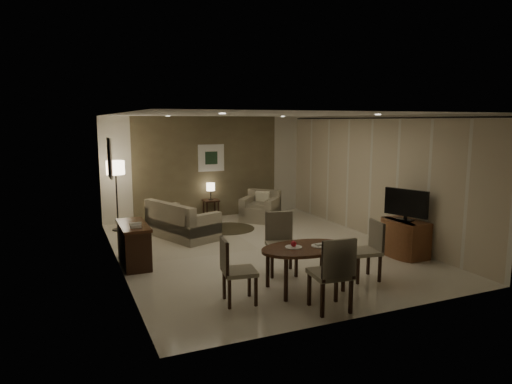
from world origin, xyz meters
name	(u,v)px	position (x,y,z in m)	size (l,w,h in m)	color
room_shell	(252,181)	(0.00, 0.40, 1.35)	(5.50, 7.00, 2.70)	beige
taupe_accent	(207,167)	(0.00, 3.48, 1.35)	(3.96, 0.03, 2.70)	brown
curtain_wall	(370,178)	(2.68, 0.00, 1.32)	(0.08, 6.70, 2.58)	beige
curtain_rod	(373,118)	(2.68, 0.00, 2.64)	(0.03, 0.03, 6.80)	black
art_back_frame	(211,158)	(0.10, 3.46, 1.60)	(0.72, 0.03, 0.72)	silver
art_back_canvas	(211,158)	(0.10, 3.44, 1.60)	(0.34, 0.01, 0.34)	#1C321E
art_left_frame	(110,158)	(-2.72, 1.20, 1.85)	(0.03, 0.60, 0.80)	silver
art_left_canvas	(110,158)	(-2.71, 1.20, 1.85)	(0.01, 0.46, 0.64)	gray
downlight_nl	(222,114)	(-1.40, -1.80, 2.69)	(0.10, 0.10, 0.01)	white
downlight_nr	(378,115)	(1.40, -1.80, 2.69)	(0.10, 0.10, 0.01)	white
downlight_fl	(168,116)	(-1.40, 1.80, 2.69)	(0.10, 0.10, 0.01)	white
downlight_fr	(283,116)	(1.40, 1.80, 2.69)	(0.10, 0.10, 0.01)	white
console_desk	(134,244)	(-2.49, 0.00, 0.38)	(0.48, 1.20, 0.75)	#4E3019
telephone	(135,225)	(-2.49, -0.30, 0.80)	(0.20, 0.14, 0.09)	white
tv_cabinet	(405,238)	(2.40, -1.50, 0.35)	(0.48, 0.90, 0.70)	brown
flat_tv	(406,204)	(2.38, -1.50, 1.02)	(0.06, 0.88, 0.60)	black
dining_table	(305,268)	(-0.25, -2.30, 0.33)	(1.43, 0.89, 0.67)	#4E3019
chair_near	(330,273)	(-0.32, -3.10, 0.53)	(0.51, 0.51, 1.05)	gray
chair_far	(282,244)	(-0.26, -1.50, 0.51)	(0.50, 0.50, 1.03)	gray
chair_left	(240,271)	(-1.37, -2.39, 0.47)	(0.46, 0.46, 0.94)	gray
chair_right	(364,251)	(0.85, -2.28, 0.48)	(0.47, 0.47, 0.96)	gray
plate_a	(294,247)	(-0.43, -2.25, 0.68)	(0.26, 0.26, 0.02)	white
plate_b	(320,246)	(-0.03, -2.35, 0.68)	(0.26, 0.26, 0.02)	white
fruit_apple	(294,244)	(-0.43, -2.25, 0.73)	(0.09, 0.09, 0.09)	red
napkin	(320,244)	(-0.03, -2.35, 0.70)	(0.12, 0.08, 0.03)	white
round_rug	(228,228)	(0.00, 1.94, 0.01)	(1.30, 1.30, 0.01)	#393120
sofa	(182,219)	(-1.19, 1.61, 0.40)	(0.86, 1.72, 0.81)	gray
armchair	(260,206)	(1.08, 2.43, 0.39)	(0.88, 0.83, 0.78)	gray
side_table	(211,209)	(0.00, 3.24, 0.25)	(0.39, 0.39, 0.50)	black
table_lamp	(211,191)	(0.00, 3.24, 0.75)	(0.22, 0.22, 0.50)	#FFEAC1
floor_lamp	(117,196)	(-2.44, 2.83, 0.83)	(0.42, 0.42, 1.66)	#FFE5B7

